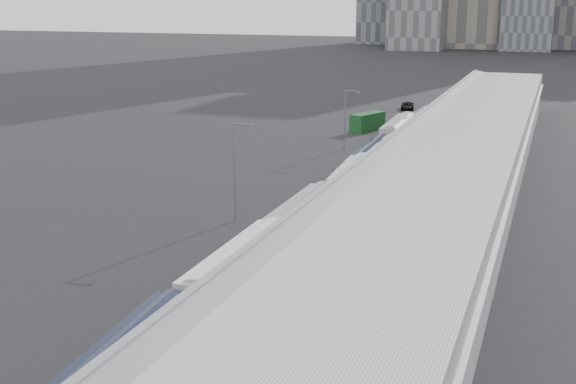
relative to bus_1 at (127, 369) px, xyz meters
The scene contains 17 objects.
sidewalk 33.90m from the bus_1, 78.64° to the left, with size 10.00×170.00×0.12m, color gray.
lane_line 33.46m from the bus_1, 96.58° to the left, with size 0.12×160.00×0.02m, color gold.
depot 34.93m from the bus_1, 72.20° to the left, with size 12.45×160.40×7.20m.
bus_1 is the anchor object (origin of this frame).
bus_2 13.28m from the bus_1, 88.27° to the left, with size 3.04×13.72×4.00m.
bus_3 26.07m from the bus_1, 89.34° to the left, with size 2.96×13.30×3.88m.
bus_4 41.54m from the bus_1, 89.53° to the left, with size 3.39×12.56×3.63m.
bus_5 53.64m from the bus_1, 90.37° to the left, with size 2.82×12.52×3.64m.
bus_6 69.68m from the bus_1, 90.54° to the left, with size 3.20×14.01×4.08m.
bus_7 84.12m from the bus_1, 89.76° to the left, with size 2.94×12.18×3.53m.
tree_1 13.39m from the bus_1, 74.63° to the left, with size 1.89×1.89×4.12m.
tree_2 37.06m from the bus_1, 84.56° to the left, with size 1.93×1.93×4.59m.
tree_3 60.12m from the bus_1, 87.04° to the left, with size 2.73×2.73×4.51m.
street_lamp_near 31.16m from the bus_1, 103.88° to the left, with size 2.04×0.22×9.27m.
street_lamp_far 66.14m from the bus_1, 96.22° to the left, with size 2.04×0.22×8.21m.
shipping_container 81.72m from the bus_1, 95.67° to the left, with size 2.24×6.66×2.81m, color #123D19.
suv 106.25m from the bus_1, 93.61° to the left, with size 2.34×5.08×1.41m, color black.
Camera 1 is at (21.91, -6.86, 19.97)m, focal length 45.00 mm.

